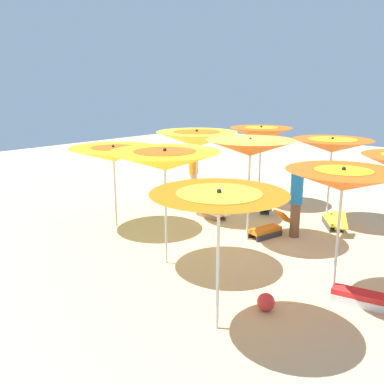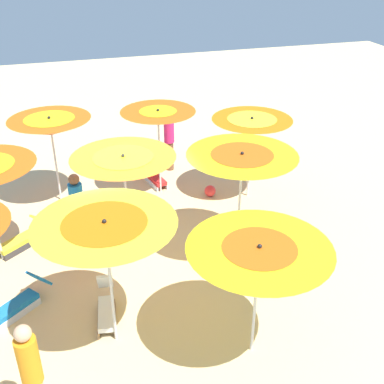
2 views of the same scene
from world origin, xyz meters
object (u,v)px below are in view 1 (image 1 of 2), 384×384
beach_umbrella_5 (332,146)px  beach_umbrella_7 (197,139)px  lounger_0 (334,221)px  beach_umbrella_6 (114,154)px  beachgoer_2 (296,199)px  lounger_4 (264,205)px  lounger_1 (367,295)px  lounger_3 (269,228)px  beach_umbrella_3 (165,160)px  beachgoer_0 (193,170)px  beach_umbrella_8 (261,134)px  beach_ball (266,302)px  lounger_2 (214,211)px  beach_umbrella_1 (343,180)px  beach_umbrella_4 (250,147)px  beach_umbrella_0 (219,203)px

beach_umbrella_5 → beach_umbrella_7: beach_umbrella_7 is taller
lounger_0 → beach_umbrella_6: bearing=93.4°
beachgoer_2 → beach_umbrella_6: bearing=-44.8°
beach_umbrella_5 → lounger_4: bearing=-167.9°
beachgoer_2 → lounger_1: bearing=62.3°
beach_umbrella_6 → beach_umbrella_7: size_ratio=0.91×
lounger_3 → beachgoer_2: beachgoer_2 is taller
lounger_0 → beach_umbrella_3: bearing=122.7°
lounger_0 → beachgoer_0: 4.79m
beach_umbrella_5 → beach_umbrella_7: (-3.01, -2.02, 0.11)m
beach_umbrella_7 → lounger_0: 4.27m
beach_umbrella_8 → beach_ball: 7.04m
lounger_0 → lounger_2: lounger_2 is taller
beach_umbrella_1 → lounger_0: (-1.64, 3.57, -1.93)m
beach_umbrella_4 → beachgoer_0: bearing=151.3°
beach_umbrella_7 → beach_umbrella_5: bearing=33.9°
lounger_1 → beach_umbrella_8: bearing=-52.7°
beach_umbrella_1 → lounger_3: bearing=143.5°
beach_umbrella_0 → lounger_3: size_ratio=1.69×
lounger_2 → beach_umbrella_6: bearing=64.6°
beach_umbrella_7 → beach_ball: beach_umbrella_7 is taller
beachgoer_0 → lounger_3: bearing=137.0°
beach_umbrella_6 → lounger_1: (6.53, 0.28, -1.74)m
beach_umbrella_6 → beach_umbrella_7: (0.90, 2.19, 0.26)m
beach_umbrella_4 → beach_umbrella_7: 2.34m
beach_umbrella_3 → lounger_1: 4.44m
beachgoer_0 → lounger_1: bearing=132.0°
beach_umbrella_7 → lounger_3: bearing=-1.9°
beachgoer_2 → beach_ball: size_ratio=6.10×
beachgoer_2 → beach_ball: 3.89m
beachgoer_0 → beach_umbrella_8: bearing=-174.3°
lounger_4 → beach_ball: 5.81m
beach_umbrella_5 → lounger_3: bearing=-103.9°
beach_umbrella_1 → beach_umbrella_6: 5.96m
beach_umbrella_6 → lounger_1: beach_umbrella_6 is taller
beach_umbrella_0 → beach_umbrella_8: 7.43m
beach_umbrella_6 → beachgoer_2: bearing=32.8°
beach_umbrella_1 → beach_umbrella_6: beach_umbrella_1 is taller
beach_umbrella_1 → beach_umbrella_8: bearing=136.2°
beachgoer_0 → beach_umbrella_7: bearing=112.0°
beach_umbrella_5 → beach_umbrella_6: 5.75m
beach_umbrella_8 → lounger_4: 2.20m
beach_umbrella_1 → beach_umbrella_5: bearing=117.1°
beach_umbrella_4 → beach_umbrella_8: bearing=119.4°
beach_umbrella_0 → beach_umbrella_3: (-2.38, 1.22, 0.19)m
beach_umbrella_8 → lounger_0: beach_umbrella_8 is taller
lounger_1 → lounger_4: size_ratio=1.14×
beach_umbrella_4 → lounger_2: 2.74m
beach_umbrella_7 → lounger_4: 2.86m
beach_ball → lounger_3: bearing=122.0°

